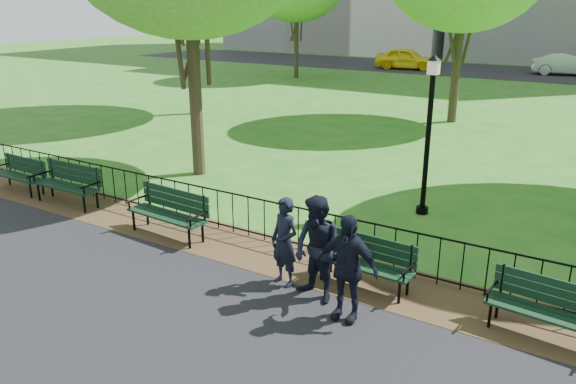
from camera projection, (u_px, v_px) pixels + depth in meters
The scene contains 15 objects.
ground at pixel (288, 307), 9.01m from camera, with size 120.00×120.00×0.00m, color #1E6119.
dirt_strip at pixel (331, 270), 10.21m from camera, with size 60.00×1.60×0.01m, color #362816.
far_street at pixel (566, 76), 37.17m from camera, with size 70.00×9.00×0.01m, color black.
iron_fence at pixel (344, 237), 10.46m from camera, with size 24.06×0.06×1.00m.
park_bench_main at pixel (354, 253), 9.57m from camera, with size 1.71×0.60×0.96m.
park_bench_left_a at pixel (170, 208), 11.60m from camera, with size 1.92×0.69×1.07m.
park_bench_left_b at pixel (69, 180), 13.44m from camera, with size 1.89×0.62×1.06m.
park_bench_left_c at pixel (21, 171), 14.38m from camera, with size 1.68×0.55×0.95m.
park_bench_right_a at pixel (550, 304), 8.04m from camera, with size 1.74×0.69×0.96m.
lamppost at pixel (429, 130), 12.39m from camera, with size 0.32×0.32×3.59m.
person_left at pixel (285, 242), 9.49m from camera, with size 0.57×0.38×1.57m, color black.
person_mid at pixel (317, 250), 8.96m from camera, with size 0.86×0.45×1.77m, color black.
person_right at pixel (346, 268), 8.42m from camera, with size 1.00×0.41×1.71m, color black.
taxi at pixel (406, 58), 40.52m from camera, with size 1.79×4.44×1.51m, color yellow.
sedan_silver at pixel (566, 64), 37.21m from camera, with size 1.50×4.30×1.42m, color #A5A7AC.
Camera 1 is at (4.19, -6.74, 4.65)m, focal length 35.00 mm.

